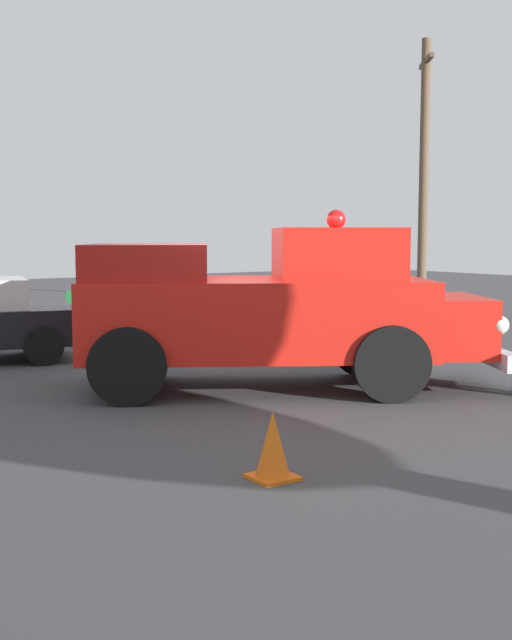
{
  "coord_description": "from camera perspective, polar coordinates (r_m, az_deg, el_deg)",
  "views": [
    {
      "loc": [
        -6.18,
        -9.88,
        2.24
      ],
      "look_at": [
        0.28,
        -0.29,
        1.01
      ],
      "focal_mm": 45.34,
      "sensor_mm": 36.0,
      "label": 1
    }
  ],
  "objects": [
    {
      "name": "utility_pole",
      "position": [
        23.03,
        11.76,
        10.09
      ],
      "size": [
        1.1,
        1.45,
        7.51
      ],
      "color": "brown",
      "rests_on": "ground"
    },
    {
      "name": "vintage_fire_truck",
      "position": [
        11.63,
        1.15,
        0.93
      ],
      "size": [
        6.23,
        4.89,
        2.59
      ],
      "color": "black",
      "rests_on": "ground"
    },
    {
      "name": "lawn_chair_by_car",
      "position": [
        17.83,
        -12.62,
        0.63
      ],
      "size": [
        0.69,
        0.69,
        1.02
      ],
      "color": "#B7BABF",
      "rests_on": "ground"
    },
    {
      "name": "ground_plane",
      "position": [
        11.87,
        -1.92,
        -4.8
      ],
      "size": [
        60.0,
        60.0,
        0.0
      ],
      "primitive_type": "plane",
      "color": "#424244"
    },
    {
      "name": "traffic_cone",
      "position": [
        7.48,
        1.18,
        -8.9
      ],
      "size": [
        0.4,
        0.4,
        0.64
      ],
      "color": "orange",
      "rests_on": "ground"
    }
  ]
}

